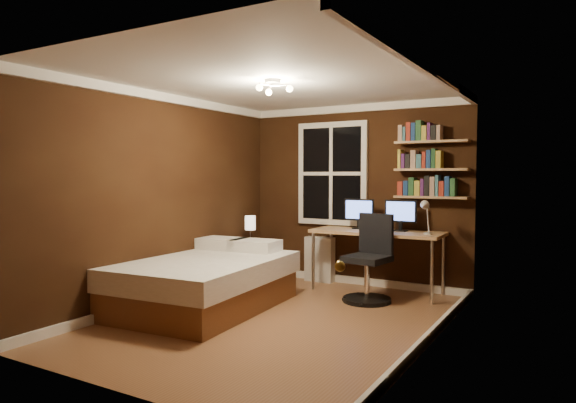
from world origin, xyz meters
The scene contains 24 objects.
floor centered at (0.00, 0.00, 0.00)m, with size 4.20×4.20×0.00m, color brown.
wall_back centered at (0.00, 2.10, 1.25)m, with size 3.20×0.04×2.50m, color black.
wall_left centered at (-1.60, 0.00, 1.25)m, with size 0.04×4.20×2.50m, color black.
wall_right centered at (1.60, 0.00, 1.25)m, with size 0.04×4.20×2.50m, color black.
ceiling centered at (0.00, 0.00, 2.50)m, with size 3.20×4.20×0.02m, color white.
window centered at (-0.35, 2.06, 1.55)m, with size 1.06×0.06×1.46m, color white.
door centered at (1.59, -1.55, 1.02)m, with size 0.03×0.82×2.05m, color black, non-canonical shape.
door_knob centered at (1.55, -1.85, 1.00)m, with size 0.06×0.06×0.06m, color #B4973D.
ceiling_fixture centered at (0.00, -0.10, 2.40)m, with size 0.44×0.44×0.18m, color beige, non-canonical shape.
bookshelf_lower centered at (1.08, 1.98, 1.25)m, with size 0.92×0.22×0.03m, color #A07F4D.
books_row_lower centered at (1.08, 1.98, 1.38)m, with size 0.66×0.16×0.23m, color maroon, non-canonical shape.
bookshelf_middle centered at (1.08, 1.98, 1.60)m, with size 0.92×0.22×0.03m, color #A07F4D.
books_row_middle centered at (1.08, 1.98, 1.73)m, with size 0.54×0.16×0.23m, color navy, non-canonical shape.
bookshelf_upper centered at (1.08, 1.98, 1.95)m, with size 0.92×0.22×0.03m, color #A07F4D.
books_row_upper centered at (1.08, 1.98, 2.08)m, with size 0.54×0.16×0.23m, color #22502C, non-canonical shape.
bed centered at (-1.00, 0.01, 0.30)m, with size 1.66×2.20×0.71m.
nightstand centered at (-1.32, 1.41, 0.26)m, with size 0.42×0.42×0.52m, color brown.
bedside_lamp centered at (-1.32, 1.41, 0.74)m, with size 0.15×0.15×0.43m, color beige, non-canonical shape.
radiator centered at (-0.50, 1.99, 0.32)m, with size 0.43×0.15×0.64m, color silver.
desk centered at (0.44, 1.76, 0.75)m, with size 1.70×0.64×0.81m.
monitor_left centered at (0.16, 1.85, 1.01)m, with size 0.42×0.12×0.40m, color black, non-canonical shape.
monitor_right centered at (0.73, 1.85, 1.01)m, with size 0.42×0.12×0.40m, color black, non-canonical shape.
desk_lamp centered at (1.12, 1.61, 1.03)m, with size 0.14×0.32×0.44m, color silver, non-canonical shape.
office_chair centered at (0.53, 1.26, 0.41)m, with size 0.58×0.58×1.06m.
Camera 1 is at (2.78, -4.57, 1.54)m, focal length 32.00 mm.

